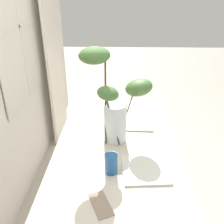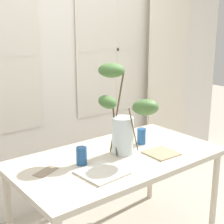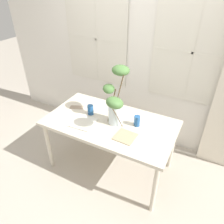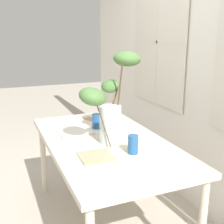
# 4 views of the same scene
# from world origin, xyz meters

# --- Properties ---
(back_wall_with_windows) EXTENTS (4.79, 0.14, 2.74)m
(back_wall_with_windows) POSITION_xyz_m (-0.00, 0.92, 1.37)
(back_wall_with_windows) COLOR silver
(back_wall_with_windows) RESTS_ON ground
(curtain_sheer_side) EXTENTS (0.62, 0.03, 2.26)m
(curtain_sheer_side) POSITION_xyz_m (1.36, 0.75, 1.13)
(curtain_sheer_side) COLOR silver
(curtain_sheer_side) RESTS_ON ground
(dining_table) EXTENTS (1.59, 0.87, 0.77)m
(dining_table) POSITION_xyz_m (0.00, 0.00, 0.70)
(dining_table) COLOR beige
(dining_table) RESTS_ON ground
(vase_with_branches) EXTENTS (0.42, 0.53, 0.69)m
(vase_with_branches) POSITION_xyz_m (0.06, 0.02, 1.08)
(vase_with_branches) COLOR silver
(vase_with_branches) RESTS_ON dining_table
(drinking_glass_blue_left) EXTENTS (0.08, 0.08, 0.13)m
(drinking_glass_blue_left) POSITION_xyz_m (-0.30, 0.04, 0.83)
(drinking_glass_blue_left) COLOR #235693
(drinking_glass_blue_left) RESTS_ON dining_table
(drinking_glass_blue_right) EXTENTS (0.07, 0.07, 0.13)m
(drinking_glass_blue_right) POSITION_xyz_m (0.32, 0.08, 0.83)
(drinking_glass_blue_right) COLOR #235693
(drinking_glass_blue_right) RESTS_ON dining_table
(plate_square_left) EXTENTS (0.30, 0.30, 0.01)m
(plate_square_left) POSITION_xyz_m (-0.28, -0.17, 0.77)
(plate_square_left) COLOR silver
(plate_square_left) RESTS_ON dining_table
(plate_square_right) EXTENTS (0.23, 0.23, 0.01)m
(plate_square_right) POSITION_xyz_m (0.28, -0.18, 0.77)
(plate_square_right) COLOR tan
(plate_square_right) RESTS_ON dining_table
(napkin_folded) EXTENTS (0.20, 0.15, 0.00)m
(napkin_folded) POSITION_xyz_m (-0.56, 0.08, 0.77)
(napkin_folded) COLOR gray
(napkin_folded) RESTS_ON dining_table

